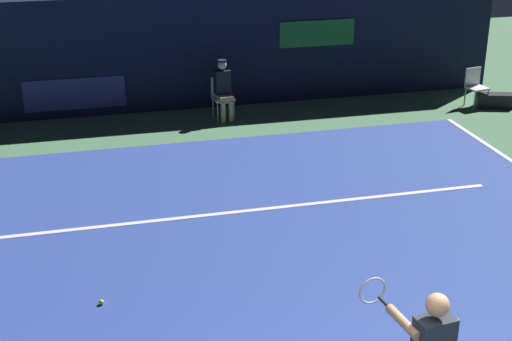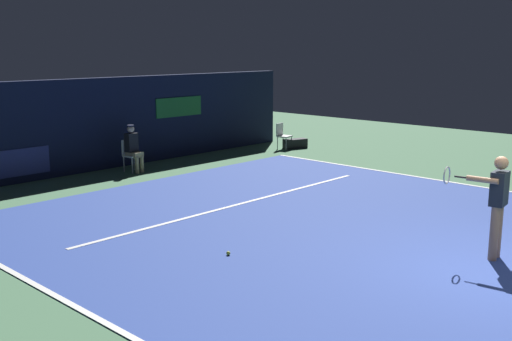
{
  "view_description": "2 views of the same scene",
  "coord_description": "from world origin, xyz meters",
  "px_view_note": "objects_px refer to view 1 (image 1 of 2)",
  "views": [
    {
      "loc": [
        -2.57,
        -4.58,
        5.32
      ],
      "look_at": [
        -0.08,
        5.37,
        1.04
      ],
      "focal_mm": 52.47,
      "sensor_mm": 36.0,
      "label": 1
    },
    {
      "loc": [
        -9.25,
        -3.11,
        3.44
      ],
      "look_at": [
        -0.14,
        5.47,
        0.89
      ],
      "focal_mm": 42.6,
      "sensor_mm": 36.0,
      "label": 2
    }
  ],
  "objects_px": {
    "line_judge_on_chair": "(223,89)",
    "equipment_bag": "(494,100)",
    "tennis_ball": "(101,302)",
    "courtside_chair_near": "(475,85)"
  },
  "relations": [
    {
      "from": "tennis_ball",
      "to": "equipment_bag",
      "type": "distance_m",
      "value": 11.25
    },
    {
      "from": "line_judge_on_chair",
      "to": "courtside_chair_near",
      "type": "relative_size",
      "value": 1.5
    },
    {
      "from": "line_judge_on_chair",
      "to": "courtside_chair_near",
      "type": "distance_m",
      "value": 5.88
    },
    {
      "from": "tennis_ball",
      "to": "equipment_bag",
      "type": "relative_size",
      "value": 0.08
    },
    {
      "from": "courtside_chair_near",
      "to": "tennis_ball",
      "type": "distance_m",
      "value": 11.06
    },
    {
      "from": "line_judge_on_chair",
      "to": "tennis_ball",
      "type": "height_order",
      "value": "line_judge_on_chair"
    },
    {
      "from": "tennis_ball",
      "to": "line_judge_on_chair",
      "type": "bearing_deg",
      "value": 66.28
    },
    {
      "from": "courtside_chair_near",
      "to": "line_judge_on_chair",
      "type": "bearing_deg",
      "value": 175.39
    },
    {
      "from": "line_judge_on_chair",
      "to": "equipment_bag",
      "type": "xyz_separation_m",
      "value": [
        6.27,
        -0.7,
        -0.53
      ]
    },
    {
      "from": "line_judge_on_chair",
      "to": "courtside_chair_near",
      "type": "bearing_deg",
      "value": -4.61
    }
  ]
}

